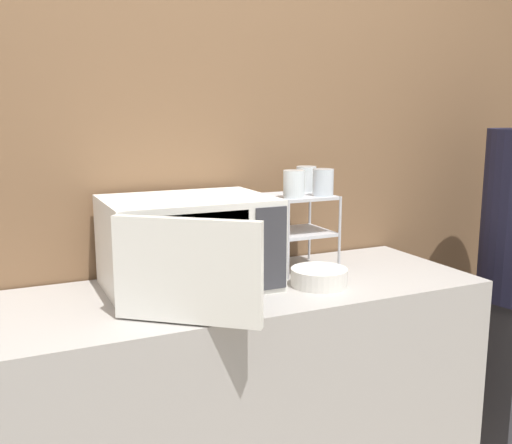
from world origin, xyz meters
TOP-DOWN VIEW (x-y plane):
  - wall_back at (0.00, 0.65)m, footprint 8.00×0.06m
  - counter at (0.00, 0.31)m, footprint 1.85×0.61m
  - microwave at (-0.08, 0.37)m, footprint 0.57×0.69m
  - dish_rack at (0.39, 0.44)m, footprint 0.22×0.23m
  - glass_front_left at (0.32, 0.37)m, footprint 0.08×0.08m
  - glass_back_right at (0.45, 0.50)m, footprint 0.08×0.08m
  - glass_front_right at (0.45, 0.37)m, footprint 0.08×0.08m
  - bowl at (0.34, 0.21)m, footprint 0.19×0.19m

SIDE VIEW (x-z plane):
  - counter at x=0.00m, z-range 0.00..0.93m
  - bowl at x=0.34m, z-range 0.93..0.99m
  - microwave at x=-0.08m, z-range 0.93..1.24m
  - dish_rack at x=0.39m, z-range 0.99..1.28m
  - glass_front_left at x=0.32m, z-range 1.22..1.32m
  - glass_back_right at x=0.45m, z-range 1.22..1.32m
  - glass_front_right at x=0.45m, z-range 1.22..1.32m
  - wall_back at x=0.00m, z-range 0.00..2.60m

